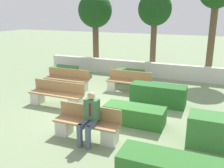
{
  "coord_description": "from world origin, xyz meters",
  "views": [
    {
      "loc": [
        3.26,
        -7.15,
        3.34
      ],
      "look_at": [
        0.08,
        0.5,
        0.9
      ],
      "focal_mm": 40.0,
      "sensor_mm": 36.0,
      "label": 1
    }
  ],
  "objects_px": {
    "bench_right_side": "(56,97)",
    "tree_center_left": "(155,11)",
    "person_seated_man": "(90,115)",
    "bench_left_side": "(67,81)",
    "bench_front": "(87,126)",
    "bench_back": "(129,84)",
    "tree_leftmost": "(95,12)"
  },
  "relations": [
    {
      "from": "bench_left_side",
      "to": "tree_center_left",
      "type": "height_order",
      "value": "tree_center_left"
    },
    {
      "from": "bench_left_side",
      "to": "person_seated_man",
      "type": "bearing_deg",
      "value": -59.83
    },
    {
      "from": "person_seated_man",
      "to": "bench_right_side",
      "type": "bearing_deg",
      "value": 141.6
    },
    {
      "from": "bench_front",
      "to": "person_seated_man",
      "type": "distance_m",
      "value": 0.47
    },
    {
      "from": "bench_front",
      "to": "tree_center_left",
      "type": "relative_size",
      "value": 0.43
    },
    {
      "from": "bench_back",
      "to": "tree_leftmost",
      "type": "relative_size",
      "value": 0.44
    },
    {
      "from": "bench_left_side",
      "to": "bench_right_side",
      "type": "relative_size",
      "value": 0.98
    },
    {
      "from": "tree_leftmost",
      "to": "tree_center_left",
      "type": "bearing_deg",
      "value": -0.38
    },
    {
      "from": "bench_left_side",
      "to": "bench_back",
      "type": "relative_size",
      "value": 1.08
    },
    {
      "from": "tree_leftmost",
      "to": "person_seated_man",
      "type": "bearing_deg",
      "value": -64.92
    },
    {
      "from": "tree_leftmost",
      "to": "bench_right_side",
      "type": "bearing_deg",
      "value": -76.64
    },
    {
      "from": "tree_leftmost",
      "to": "tree_center_left",
      "type": "xyz_separation_m",
      "value": [
        3.49,
        -0.02,
        0.07
      ]
    },
    {
      "from": "tree_center_left",
      "to": "bench_back",
      "type": "bearing_deg",
      "value": -91.3
    },
    {
      "from": "bench_right_side",
      "to": "person_seated_man",
      "type": "height_order",
      "value": "person_seated_man"
    },
    {
      "from": "bench_right_side",
      "to": "person_seated_man",
      "type": "bearing_deg",
      "value": -49.65
    },
    {
      "from": "bench_right_side",
      "to": "tree_center_left",
      "type": "height_order",
      "value": "tree_center_left"
    },
    {
      "from": "bench_back",
      "to": "tree_leftmost",
      "type": "height_order",
      "value": "tree_leftmost"
    },
    {
      "from": "person_seated_man",
      "to": "tree_center_left",
      "type": "bearing_deg",
      "value": 92.42
    },
    {
      "from": "bench_back",
      "to": "bench_front",
      "type": "bearing_deg",
      "value": -74.54
    },
    {
      "from": "bench_front",
      "to": "bench_left_side",
      "type": "bearing_deg",
      "value": 129.22
    },
    {
      "from": "bench_front",
      "to": "bench_back",
      "type": "bearing_deg",
      "value": 93.48
    },
    {
      "from": "bench_front",
      "to": "bench_right_side",
      "type": "relative_size",
      "value": 0.88
    },
    {
      "from": "bench_right_side",
      "to": "tree_leftmost",
      "type": "relative_size",
      "value": 0.48
    },
    {
      "from": "person_seated_man",
      "to": "bench_left_side",
      "type": "bearing_deg",
      "value": 129.75
    },
    {
      "from": "bench_left_side",
      "to": "bench_back",
      "type": "xyz_separation_m",
      "value": [
        2.65,
        0.67,
        -0.01
      ]
    },
    {
      "from": "bench_left_side",
      "to": "bench_back",
      "type": "height_order",
      "value": "same"
    },
    {
      "from": "bench_left_side",
      "to": "tree_leftmost",
      "type": "height_order",
      "value": "tree_leftmost"
    },
    {
      "from": "bench_front",
      "to": "bench_right_side",
      "type": "xyz_separation_m",
      "value": [
        -2.15,
        1.7,
        0.01
      ]
    },
    {
      "from": "bench_right_side",
      "to": "bench_back",
      "type": "xyz_separation_m",
      "value": [
        1.9,
        2.54,
        -0.01
      ]
    },
    {
      "from": "bench_left_side",
      "to": "person_seated_man",
      "type": "distance_m",
      "value": 4.84
    },
    {
      "from": "bench_front",
      "to": "bench_back",
      "type": "height_order",
      "value": "same"
    },
    {
      "from": "bench_right_side",
      "to": "person_seated_man",
      "type": "xyz_separation_m",
      "value": [
        2.33,
        -1.84,
        0.4
      ]
    }
  ]
}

